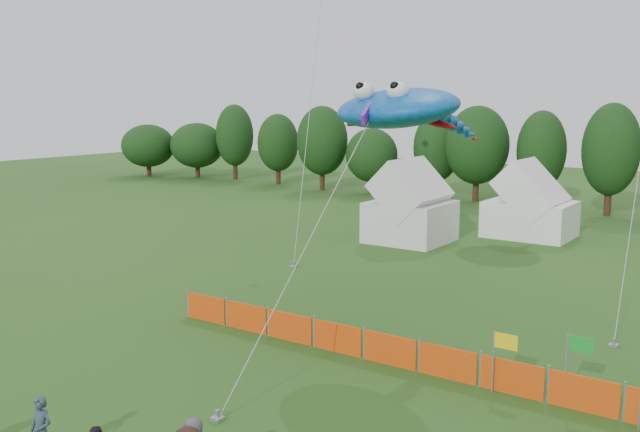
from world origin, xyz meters
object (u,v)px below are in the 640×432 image
Objects in this scene: spectator_a at (41,431)px; stingray_kite at (403,109)px; tent_left at (410,209)px; tent_right at (530,208)px; barrier_fence at (447,363)px.

spectator_a is 14.88m from stingray_kite.
stingray_kite is at bearing 68.54° from spectator_a.
spectator_a is 0.11× the size of stingray_kite.
tent_left is 0.87× the size of tent_right.
spectator_a is at bearing -100.62° from stingray_kite.
stingray_kite reaches higher than barrier_fence.
tent_left is 21.19m from barrier_fence.
tent_right is 3.12× the size of spectator_a.
tent_right is (5.35, 5.52, -0.17)m from tent_left.
barrier_fence is (10.82, -18.15, -1.48)m from tent_left.
spectator_a is at bearing -90.11° from tent_right.
tent_left is 18.30m from stingray_kite.
barrier_fence is 13.44× the size of spectator_a.
tent_left reaches higher than barrier_fence.
tent_right is 0.33× the size of stingray_kite.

